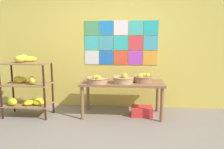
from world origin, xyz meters
TOP-DOWN VIEW (x-y plane):
  - back_wall_with_art at (0.00, 1.89)m, footprint 5.19×0.07m
  - banana_shelf_unit at (-1.64, 1.16)m, footprint 0.85×0.54m
  - display_table at (0.16, 1.32)m, footprint 1.54×0.66m
  - fruit_basket_back_right at (0.55, 1.31)m, footprint 0.36×0.36m
  - fruit_basket_back_left at (0.19, 1.20)m, footprint 0.38×0.38m
  - fruit_basket_centre at (-0.29, 1.16)m, footprint 0.39×0.39m
  - produce_crate_under_table at (0.55, 1.32)m, footprint 0.40×0.29m

SIDE VIEW (x-z plane):
  - produce_crate_under_table at x=0.55m, z-range 0.00..0.18m
  - display_table at x=0.16m, z-range 0.25..0.91m
  - banana_shelf_unit at x=-1.64m, z-range 0.07..1.23m
  - fruit_basket_centre at x=-0.29m, z-range 0.65..0.80m
  - fruit_basket_back_left at x=0.19m, z-range 0.64..0.83m
  - fruit_basket_back_right at x=0.55m, z-range 0.65..0.83m
  - back_wall_with_art at x=0.00m, z-range 0.00..2.83m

